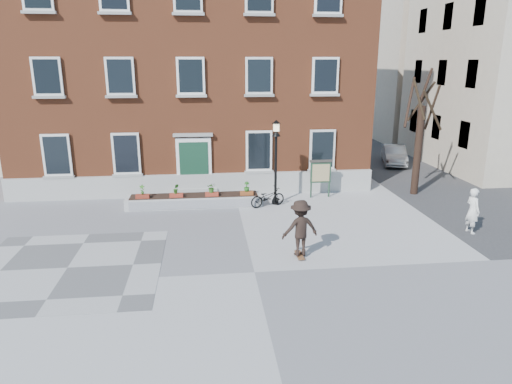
{
  "coord_description": "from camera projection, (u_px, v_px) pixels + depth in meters",
  "views": [
    {
      "loc": [
        -1.44,
        -13.13,
        6.43
      ],
      "look_at": [
        0.5,
        4.0,
        1.5
      ],
      "focal_mm": 32.0,
      "sensor_mm": 36.0,
      "label": 1
    }
  ],
  "objects": [
    {
      "name": "checker_patch",
      "position": [
        67.0,
        268.0,
        14.77
      ],
      "size": [
        6.0,
        6.0,
        0.01
      ],
      "primitive_type": "cube",
      "color": "#535355",
      "rests_on": "ground"
    },
    {
      "name": "bystander",
      "position": [
        473.0,
        211.0,
        17.59
      ],
      "size": [
        0.51,
        0.71,
        1.8
      ],
      "primitive_type": "imported",
      "rotation": [
        0.0,
        0.0,
        1.71
      ],
      "color": "silver",
      "rests_on": "ground"
    },
    {
      "name": "ground",
      "position": [
        255.0,
        272.0,
        14.47
      ],
      "size": [
        100.0,
        100.0,
        0.0
      ],
      "primitive_type": "plane",
      "color": "#99999C",
      "rests_on": "ground"
    },
    {
      "name": "bare_tree",
      "position": [
        419.0,
        139.0,
        22.32
      ],
      "size": [
        1.83,
        1.83,
        6.16
      ],
      "color": "black",
      "rests_on": "ground"
    },
    {
      "name": "side_street",
      "position": [
        469.0,
        53.0,
        33.38
      ],
      "size": [
        15.2,
        36.0,
        14.5
      ],
      "color": "#3B3C3E",
      "rests_on": "ground"
    },
    {
      "name": "skateboarder",
      "position": [
        300.0,
        228.0,
        15.34
      ],
      "size": [
        1.36,
        0.93,
        2.02
      ],
      "color": "brown",
      "rests_on": "ground"
    },
    {
      "name": "lamp_post",
      "position": [
        276.0,
        151.0,
        20.76
      ],
      "size": [
        0.4,
        0.4,
        3.93
      ],
      "color": "black",
      "rests_on": "ground"
    },
    {
      "name": "notice_board",
      "position": [
        321.0,
        172.0,
        22.14
      ],
      "size": [
        1.1,
        0.16,
        1.87
      ],
      "color": "#172E21",
      "rests_on": "ground"
    },
    {
      "name": "planter_assembly",
      "position": [
        195.0,
        200.0,
        21.02
      ],
      "size": [
        6.2,
        1.12,
        1.15
      ],
      "color": "beige",
      "rests_on": "ground"
    },
    {
      "name": "parked_car",
      "position": [
        394.0,
        155.0,
        29.55
      ],
      "size": [
        2.32,
        3.99,
        1.24
      ],
      "primitive_type": "imported",
      "rotation": [
        0.0,
        0.0,
        -0.28
      ],
      "color": "#A7A9AC",
      "rests_on": "ground"
    },
    {
      "name": "brick_building",
      "position": [
        193.0,
        64.0,
        25.87
      ],
      "size": [
        18.4,
        10.85,
        12.6
      ],
      "color": "brown",
      "rests_on": "ground"
    },
    {
      "name": "bicycle",
      "position": [
        268.0,
        197.0,
        20.92
      ],
      "size": [
        1.8,
        1.14,
        0.89
      ],
      "primitive_type": "imported",
      "rotation": [
        0.0,
        0.0,
        1.92
      ],
      "color": "black",
      "rests_on": "ground"
    }
  ]
}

